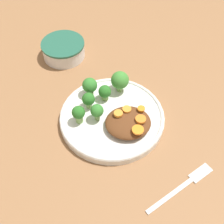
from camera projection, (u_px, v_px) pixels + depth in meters
name	position (u px, v px, depth m)	size (l,w,h in m)	color
ground_plane	(112.00, 120.00, 0.80)	(4.00, 4.00, 0.00)	#8C603D
plate	(112.00, 117.00, 0.79)	(0.26, 0.26, 0.02)	silver
dip_bowl	(63.00, 49.00, 0.93)	(0.13, 0.13, 0.05)	silver
stew_mound	(128.00, 123.00, 0.75)	(0.11, 0.10, 0.03)	#5B3319
broccoli_floret_0	(97.00, 111.00, 0.75)	(0.03, 0.03, 0.05)	#759E51
broccoli_floret_1	(105.00, 92.00, 0.80)	(0.03, 0.03, 0.04)	#759E51
broccoli_floret_2	(90.00, 86.00, 0.80)	(0.04, 0.04, 0.05)	#7FA85B
broccoli_floret_3	(88.00, 100.00, 0.78)	(0.03, 0.03, 0.05)	#759E51
broccoli_floret_4	(120.00, 81.00, 0.81)	(0.05, 0.05, 0.06)	#7FA85B
broccoli_floret_5	(79.00, 114.00, 0.75)	(0.03, 0.03, 0.05)	#759E51
carrot_slice_0	(141.00, 109.00, 0.75)	(0.02, 0.02, 0.01)	orange
carrot_slice_1	(141.00, 119.00, 0.73)	(0.03, 0.03, 0.01)	orange
carrot_slice_2	(138.00, 130.00, 0.72)	(0.03, 0.03, 0.00)	orange
carrot_slice_3	(118.00, 114.00, 0.74)	(0.02, 0.02, 0.01)	orange
carrot_slice_4	(127.00, 109.00, 0.75)	(0.02, 0.02, 0.00)	orange
fork	(186.00, 184.00, 0.68)	(0.17, 0.10, 0.01)	silver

